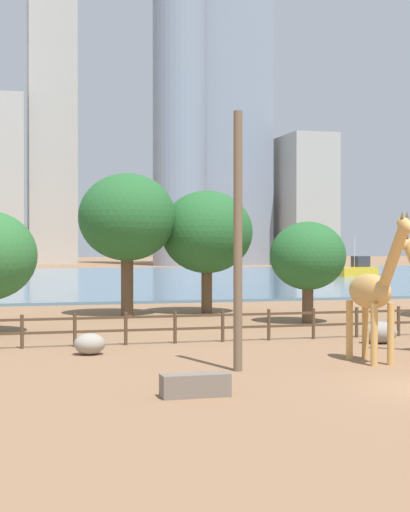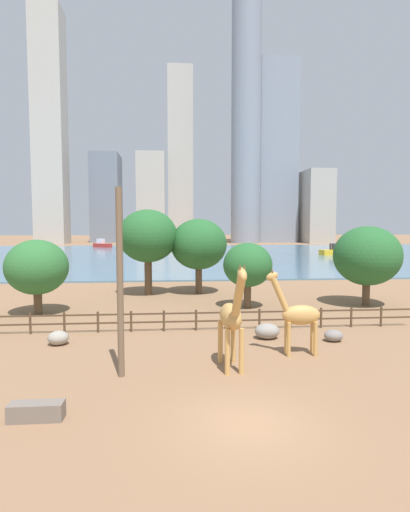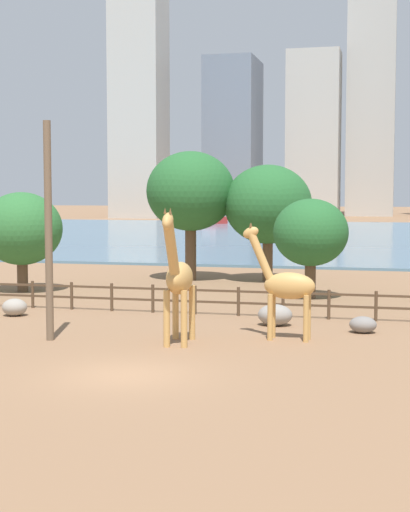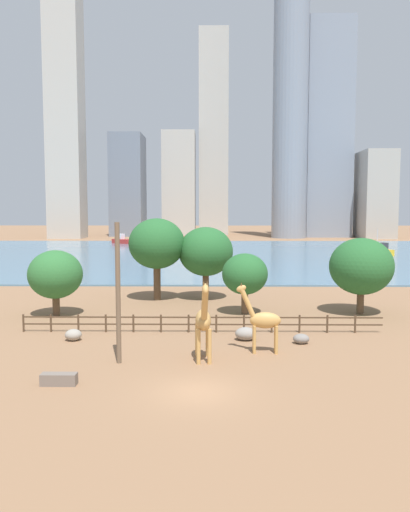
# 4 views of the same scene
# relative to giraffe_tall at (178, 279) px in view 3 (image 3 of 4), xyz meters

# --- Properties ---
(ground_plane) EXTENTS (400.00, 400.00, 0.00)m
(ground_plane) POSITION_rel_giraffe_tall_xyz_m (-0.22, 74.94, -2.41)
(ground_plane) COLOR #8C6647
(harbor_water) EXTENTS (180.00, 86.00, 0.20)m
(harbor_water) POSITION_rel_giraffe_tall_xyz_m (-0.22, 71.94, -2.31)
(harbor_water) COLOR slate
(harbor_water) RESTS_ON ground
(giraffe_tall) EXTENTS (1.08, 3.63, 5.02)m
(giraffe_tall) POSITION_rel_giraffe_tall_xyz_m (0.00, 0.00, 0.00)
(giraffe_tall) COLOR tan
(giraffe_tall) RESTS_ON ground
(giraffe_companion) EXTENTS (2.85, 0.86, 4.40)m
(giraffe_companion) POSITION_rel_giraffe_tall_xyz_m (3.64, 1.80, -0.35)
(giraffe_companion) COLOR tan
(giraffe_companion) RESTS_ON ground
(utility_pole) EXTENTS (0.28, 0.28, 8.15)m
(utility_pole) POSITION_rel_giraffe_tall_xyz_m (-4.89, -0.40, 1.67)
(utility_pole) COLOR brown
(utility_pole) RESTS_ON ground
(boulder_near_fence) EXTENTS (1.13, 1.03, 0.77)m
(boulder_near_fence) POSITION_rel_giraffe_tall_xyz_m (-8.92, 4.56, -2.02)
(boulder_near_fence) COLOR gray
(boulder_near_fence) RESTS_ON ground
(boulder_by_pole) EXTENTS (1.43, 1.18, 0.89)m
(boulder_by_pole) POSITION_rel_giraffe_tall_xyz_m (2.81, 4.80, -1.96)
(boulder_by_pole) COLOR gray
(boulder_by_pole) RESTS_ON ground
(boulder_small) EXTENTS (1.07, 0.87, 0.66)m
(boulder_small) POSITION_rel_giraffe_tall_xyz_m (6.43, 3.94, -2.08)
(boulder_small) COLOR gray
(boulder_small) RESTS_ON ground
(enclosure_fence) EXTENTS (26.12, 0.14, 1.30)m
(enclosure_fence) POSITION_rel_giraffe_tall_xyz_m (-0.65, 6.94, -1.65)
(enclosure_fence) COLOR #4C3826
(enclosure_fence) RESTS_ON ground
(tree_left_large) EXTENTS (3.89, 3.89, 5.20)m
(tree_left_large) POSITION_rel_giraffe_tall_xyz_m (3.32, 13.49, 1.01)
(tree_left_large) COLOR brown
(tree_left_large) RESTS_ON ground
(tree_center_broad) EXTENTS (5.40, 5.40, 7.21)m
(tree_center_broad) POSITION_rel_giraffe_tall_xyz_m (-0.09, 20.60, 2.35)
(tree_center_broad) COLOR brown
(tree_center_broad) RESTS_ON ground
(tree_right_tall) EXTENTS (4.49, 4.49, 5.53)m
(tree_right_tall) POSITION_rel_giraffe_tall_xyz_m (-12.55, 12.49, 1.09)
(tree_right_tall) COLOR brown
(tree_right_tall) RESTS_ON ground
(tree_right_small) EXTENTS (5.52, 5.52, 8.07)m
(tree_right_small) POSITION_rel_giraffe_tall_xyz_m (-4.90, 20.18, 3.14)
(tree_right_small) COLOR brown
(tree_right_small) RESTS_ON ground
(boat_ferry) EXTENTS (5.94, 5.04, 2.55)m
(boat_ferry) POSITION_rel_giraffe_tall_xyz_m (-23.35, 103.34, -1.34)
(boat_ferry) COLOR #B22D28
(boat_ferry) RESTS_ON harbor_water
(skyline_tower_needle) EXTENTS (10.71, 11.14, 74.04)m
(skyline_tower_needle) POSITION_rel_giraffe_tall_xyz_m (1.28, 159.19, 34.62)
(skyline_tower_needle) COLOR #B7B2A8
(skyline_tower_needle) RESTS_ON ground
(skyline_tower_glass) EXTENTS (11.82, 9.43, 37.32)m
(skyline_tower_glass) POSITION_rel_giraffe_tall_xyz_m (-11.31, 153.78, 16.25)
(skyline_tower_glass) COLOR #B7B2A8
(skyline_tower_glass) RESTS_ON ground
(skyline_block_left) EXTENTS (11.09, 15.74, 35.44)m
(skyline_block_left) POSITION_rel_giraffe_tall_xyz_m (-29.08, 149.24, 15.31)
(skyline_block_left) COLOR slate
(skyline_block_left) RESTS_ON ground
(skyline_block_wide) EXTENTS (10.66, 9.99, 83.38)m
(skyline_block_wide) POSITION_rel_giraffe_tall_xyz_m (-46.14, 132.86, 39.29)
(skyline_block_wide) COLOR #B7B2A8
(skyline_block_wide) RESTS_ON ground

